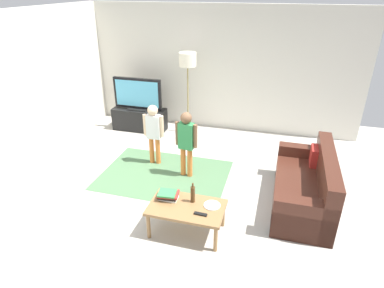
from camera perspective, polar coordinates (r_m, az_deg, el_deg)
ground at (r=5.29m, az=-1.79°, el=-9.11°), size 7.80×7.80×0.00m
wall_back at (r=7.43m, az=5.17°, el=12.81°), size 6.00×0.12×2.70m
wall_left at (r=6.21m, az=-29.63°, el=6.78°), size 0.12×6.00×2.70m
area_rug at (r=5.86m, az=-4.83°, el=-5.35°), size 2.20×1.60×0.01m
tv_stand at (r=7.64m, az=-9.06°, el=4.24°), size 1.20×0.44×0.50m
tv at (r=7.42m, az=-9.45°, el=8.51°), size 1.10×0.28×0.71m
couch at (r=5.26m, az=19.49°, el=-7.26°), size 0.80×1.80×0.86m
floor_lamp at (r=7.01m, az=-0.76°, el=13.72°), size 0.36×0.36×1.78m
child_near_tv at (r=5.96m, az=-6.68°, el=2.56°), size 0.38×0.18×1.15m
child_center at (r=5.50m, az=-1.00°, el=0.92°), size 0.39×0.19×1.18m
coffee_table at (r=4.42m, az=-0.93°, el=-11.27°), size 1.00×0.60×0.42m
book_stack at (r=4.51m, az=-4.20°, el=-8.84°), size 0.30×0.26×0.10m
bottle at (r=4.40m, az=0.13°, el=-8.70°), size 0.06×0.06×0.29m
tv_remote at (r=4.25m, az=1.50°, el=-12.08°), size 0.17×0.06×0.02m
plate at (r=4.40m, az=3.51°, el=-10.59°), size 0.22×0.22×0.02m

